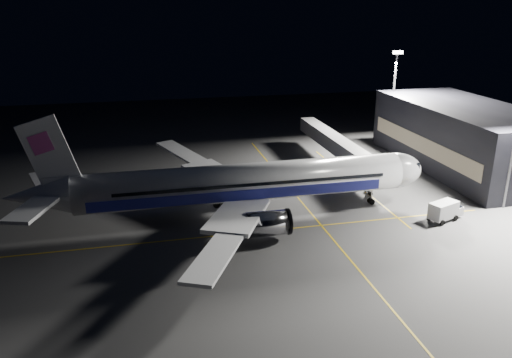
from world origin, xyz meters
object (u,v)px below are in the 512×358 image
Objects in this scene: baggage_tug at (223,193)px; safety_cone_b at (255,201)px; airliner at (237,184)px; floodlight_mast_north at (394,90)px; safety_cone_a at (226,205)px; jet_bridge at (338,146)px; service_truck at (446,210)px; safety_cone_c at (263,183)px.

baggage_tug is 5.14× the size of safety_cone_b.
floodlight_mast_north is at bearing 37.91° from airliner.
baggage_tug is at bearing -150.20° from floodlight_mast_north.
baggage_tug reaches higher than safety_cone_a.
baggage_tug is (-23.89, -10.06, -3.79)m from jet_bridge.
safety_cone_b is (-25.70, 13.02, -1.28)m from service_truck.
safety_cone_a is 1.18× the size of safety_cone_c.
service_truck is at bearing -42.77° from safety_cone_c.
service_truck is 30.48m from safety_cone_c.
airliner is 115.11× the size of safety_cone_b.
jet_bridge is 64.42× the size of safety_cone_c.
service_truck is (-11.65, -40.16, -10.83)m from floodlight_mast_north.
airliner is 97.66× the size of safety_cone_a.
safety_cone_b is (-19.36, -13.21, -4.31)m from jet_bridge.
baggage_tug is at bearing 145.23° from safety_cone_b.
floodlight_mast_north reaches higher than service_truck.
safety_cone_c is (-16.01, -5.55, -4.31)m from jet_bridge.
safety_cone_c is (8.07, 8.51, -0.05)m from safety_cone_a.
floodlight_mast_north is at bearing 29.80° from safety_cone_c.
service_truck is 28.84m from safety_cone_b.
airliner is 52.56m from floodlight_mast_north.
jet_bridge is 23.83m from safety_cone_b.
airliner reaches higher than service_truck.
floodlight_mast_north is 38.76× the size of safety_cone_b.
service_truck is 2.20× the size of baggage_tug.
safety_cone_a reaches higher than safety_cone_c.
airliner is at bearing -141.96° from jet_bridge.
airliner is at bearing -69.80° from baggage_tug.
safety_cone_b is 1.00× the size of safety_cone_c.
jet_bridge is at bearing 19.11° from safety_cone_c.
service_truck reaches higher than safety_cone_b.
jet_bridge is at bearing 30.27° from safety_cone_a.
floodlight_mast_north is 32.88× the size of safety_cone_a.
jet_bridge reaches higher than safety_cone_a.
floodlight_mast_north is at bearing 37.74° from jet_bridge.
safety_cone_b is at bearing 52.49° from airliner.
safety_cone_a is 1.18× the size of safety_cone_b.
airliner reaches higher than safety_cone_b.
airliner is 30.75m from service_truck.
safety_cone_c is (7.88, 4.51, -0.52)m from baggage_tug.
floodlight_mast_north is 49.64m from baggage_tug.
airliner is 115.13× the size of safety_cone_c.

